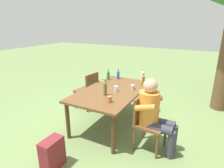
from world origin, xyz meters
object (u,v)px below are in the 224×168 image
(chair_near_left, at_px, (88,89))
(cup_glass, at_px, (116,89))
(cup_terracotta, at_px, (110,99))
(backpack_by_near_side, at_px, (52,154))
(bottle_olive, at_px, (105,88))
(person_in_white_shirt, at_px, (154,112))
(bottle_green, at_px, (108,75))
(cup_steel, at_px, (133,87))
(chair_far_right, at_px, (146,120))
(bottle_amber, at_px, (143,80))
(dining_table, at_px, (112,94))
(bottle_clear, at_px, (143,76))
(table_knife, at_px, (101,81))
(bottle_blue, at_px, (118,75))

(chair_near_left, bearing_deg, cup_glass, 65.27)
(cup_terracotta, distance_m, backpack_by_near_side, 1.17)
(bottle_olive, xyz_separation_m, cup_terracotta, (0.23, 0.21, -0.08))
(person_in_white_shirt, distance_m, cup_terracotta, 0.72)
(bottle_green, bearing_deg, backpack_by_near_side, 6.04)
(cup_steel, xyz_separation_m, backpack_by_near_side, (1.70, -0.52, -0.55))
(person_in_white_shirt, xyz_separation_m, bottle_olive, (-0.10, -0.91, 0.21))
(chair_far_right, xyz_separation_m, bottle_amber, (-0.90, -0.38, 0.36))
(dining_table, height_order, cup_glass, cup_glass)
(cup_terracotta, bearing_deg, chair_far_right, 103.66)
(chair_far_right, height_order, bottle_amber, bottle_amber)
(bottle_green, distance_m, bottle_amber, 0.85)
(chair_near_left, height_order, bottle_clear, bottle_clear)
(cup_steel, distance_m, backpack_by_near_side, 1.86)
(chair_far_right, xyz_separation_m, bottle_olive, (-0.09, -0.80, 0.37))
(chair_far_right, height_order, table_knife, chair_far_right)
(cup_terracotta, distance_m, cup_glass, 0.51)
(bottle_clear, height_order, bottle_blue, bottle_clear)
(chair_far_right, xyz_separation_m, cup_glass, (-0.35, -0.72, 0.29))
(bottle_green, height_order, backpack_by_near_side, bottle_green)
(cup_terracotta, bearing_deg, bottle_green, -150.30)
(bottle_clear, bearing_deg, bottle_blue, -81.69)
(bottle_olive, bearing_deg, dining_table, -175.98)
(chair_far_right, bearing_deg, backpack_by_near_side, -43.07)
(dining_table, relative_size, person_in_white_shirt, 1.50)
(cup_glass, relative_size, table_knife, 0.47)
(chair_far_right, relative_size, bottle_green, 3.52)
(chair_near_left, relative_size, table_knife, 3.81)
(chair_far_right, bearing_deg, cup_terracotta, -76.34)
(person_in_white_shirt, xyz_separation_m, bottle_green, (-0.97, -1.33, 0.18))
(dining_table, bearing_deg, cup_terracotta, 23.73)
(chair_far_right, relative_size, cup_terracotta, 8.33)
(cup_terracotta, bearing_deg, cup_steel, 172.36)
(dining_table, xyz_separation_m, bottle_blue, (-0.72, -0.22, 0.18))
(chair_far_right, bearing_deg, bottle_green, -128.24)
(bottle_clear, distance_m, bottle_amber, 0.31)
(bottle_olive, xyz_separation_m, cup_glass, (-0.26, 0.09, -0.08))
(chair_near_left, distance_m, bottle_green, 0.58)
(person_in_white_shirt, height_order, cup_glass, person_in_white_shirt)
(bottle_blue, height_order, cup_terracotta, bottle_blue)
(cup_steel, bearing_deg, bottle_amber, 158.53)
(bottle_blue, xyz_separation_m, cup_glass, (0.76, 0.33, -0.05))
(cup_glass, distance_m, table_knife, 0.70)
(bottle_clear, bearing_deg, cup_glass, -15.23)
(bottle_clear, height_order, bottle_olive, bottle_olive)
(chair_near_left, distance_m, person_in_white_shirt, 1.93)
(chair_near_left, distance_m, backpack_by_near_side, 1.98)
(dining_table, height_order, backpack_by_near_side, dining_table)
(person_in_white_shirt, height_order, bottle_blue, person_in_white_shirt)
(bottle_amber, distance_m, bottle_olive, 0.92)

